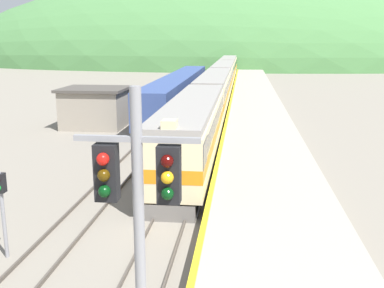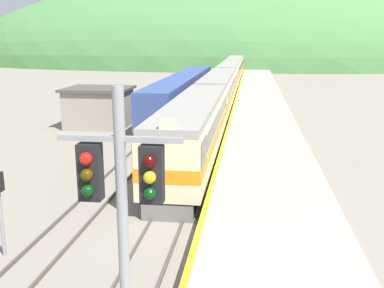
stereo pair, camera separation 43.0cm
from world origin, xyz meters
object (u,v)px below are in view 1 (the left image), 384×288
object	(u,v)px
carriage_fourth	(228,67)
signal_post_siding	(1,197)
siding_train	(179,92)
carriage_third	(224,76)
carriage_second	(214,92)
express_train_lead_car	(193,130)
signal_mast_main	(139,226)

from	to	relation	value
carriage_fourth	signal_post_siding	xyz separation A→B (m)	(-5.45, -77.84, 0.12)
siding_train	carriage_fourth	bearing A→B (deg)	84.49
siding_train	carriage_third	bearing A→B (deg)	78.71
carriage_second	signal_post_siding	world-z (taller)	carriage_second
express_train_lead_car	carriage_second	xyz separation A→B (m)	(0.00, 21.12, -0.01)
signal_post_siding	siding_train	bearing A→B (deg)	87.77
carriage_second	carriage_fourth	size ratio (longest dim) A/B	1.00
siding_train	express_train_lead_car	bearing A→B (deg)	-79.76
carriage_fourth	siding_train	xyz separation A→B (m)	(-4.06, -42.10, -0.26)
carriage_fourth	carriage_third	bearing A→B (deg)	-90.00
carriage_fourth	signal_post_siding	bearing A→B (deg)	-94.01
carriage_third	carriage_fourth	world-z (taller)	same
express_train_lead_car	carriage_third	size ratio (longest dim) A/B	0.92
carriage_third	signal_mast_main	xyz separation A→B (m)	(1.34, -63.23, 2.43)
carriage_second	carriage_fourth	xyz separation A→B (m)	(0.00, 43.48, 0.00)
express_train_lead_car	signal_post_siding	world-z (taller)	express_train_lead_car
carriage_second	signal_post_siding	xyz separation A→B (m)	(-5.45, -34.36, 0.12)
express_train_lead_car	siding_train	size ratio (longest dim) A/B	0.56
express_train_lead_car	signal_post_siding	size ratio (longest dim) A/B	5.80
carriage_second	signal_mast_main	distance (m)	41.58
express_train_lead_car	carriage_third	world-z (taller)	express_train_lead_car
carriage_fourth	signal_mast_main	size ratio (longest dim) A/B	2.91
carriage_third	siding_train	bearing A→B (deg)	-101.29
signal_mast_main	signal_post_siding	bearing A→B (deg)	133.59
carriage_third	siding_train	world-z (taller)	carriage_third
signal_mast_main	siding_train	bearing A→B (deg)	97.18
carriage_second	signal_mast_main	bearing A→B (deg)	-88.15
signal_mast_main	carriage_fourth	bearing A→B (deg)	90.90
carriage_fourth	signal_mast_main	world-z (taller)	signal_mast_main
signal_post_siding	signal_mast_main	bearing A→B (deg)	-46.41
signal_post_siding	carriage_fourth	bearing A→B (deg)	85.99
carriage_fourth	siding_train	bearing A→B (deg)	-95.51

